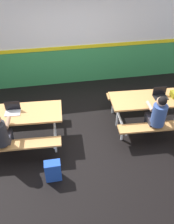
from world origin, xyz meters
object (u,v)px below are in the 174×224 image
(student_further, at_px, (157,114))
(backpack_dark, at_px, (53,171))
(picnic_table_right, at_px, (150,104))
(laptop_silver, at_px, (13,110))
(student_nearer, at_px, (1,133))
(laptop_dark, at_px, (160,95))
(picnic_table_left, at_px, (19,119))

(student_further, distance_m, backpack_dark, 2.43)
(picnic_table_right, bearing_deg, laptop_silver, 179.52)
(student_nearer, xyz_separation_m, laptop_silver, (0.20, 0.58, 0.08))
(laptop_dark, bearing_deg, student_nearer, -170.58)
(picnic_table_left, height_order, laptop_dark, laptop_dark)
(student_further, distance_m, laptop_silver, 3.05)
(student_further, xyz_separation_m, backpack_dark, (-2.28, -0.69, -0.49))
(laptop_dark, relative_size, backpack_dark, 0.76)
(laptop_silver, distance_m, laptop_dark, 3.31)
(laptop_silver, bearing_deg, student_nearer, -108.60)
(picnic_table_left, bearing_deg, laptop_dark, 0.73)
(student_nearer, relative_size, student_further, 1.00)
(laptop_dark, bearing_deg, student_further, -118.58)
(picnic_table_right, distance_m, backpack_dark, 2.70)
(student_further, xyz_separation_m, laptop_dark, (0.31, 0.58, 0.08))
(picnic_table_left, xyz_separation_m, backpack_dark, (0.63, -1.22, -0.36))
(student_nearer, bearing_deg, backpack_dark, -36.70)
(backpack_dark, bearing_deg, student_further, 16.78)
(student_further, bearing_deg, laptop_silver, 169.07)
(picnic_table_left, distance_m, picnic_table_right, 3.00)
(student_further, bearing_deg, laptop_dark, 61.42)
(laptop_silver, bearing_deg, picnic_table_right, -0.48)
(backpack_dark, bearing_deg, laptop_silver, 119.57)
(picnic_table_right, relative_size, student_further, 1.58)
(student_nearer, height_order, backpack_dark, student_nearer)
(picnic_table_right, distance_m, laptop_silver, 3.09)
(backpack_dark, bearing_deg, picnic_table_right, 27.62)
(picnic_table_left, height_order, backpack_dark, picnic_table_left)
(picnic_table_left, distance_m, student_nearer, 0.62)
(picnic_table_right, bearing_deg, student_further, -99.37)
(laptop_silver, height_order, laptop_dark, same)
(laptop_silver, xyz_separation_m, backpack_dark, (0.72, -1.26, -0.57))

